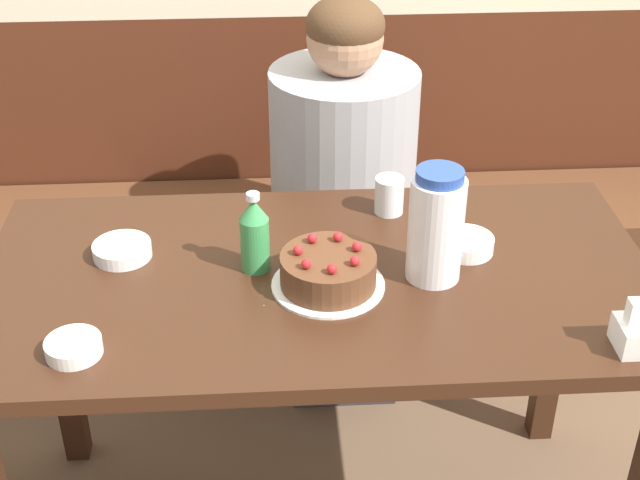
% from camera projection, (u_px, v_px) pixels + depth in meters
% --- Properties ---
extents(bench_seat, '(2.60, 0.38, 0.46)m').
position_uv_depth(bench_seat, '(302.00, 270.00, 2.82)').
color(bench_seat, '#56331E').
rests_on(bench_seat, ground_plane).
extents(dining_table, '(1.39, 0.71, 0.78)m').
position_uv_depth(dining_table, '(318.00, 316.00, 1.89)').
color(dining_table, '#381E11').
rests_on(dining_table, ground_plane).
extents(birthday_cake, '(0.23, 0.23, 0.09)m').
position_uv_depth(birthday_cake, '(328.00, 271.00, 1.77)').
color(birthday_cake, white).
rests_on(birthday_cake, dining_table).
extents(water_pitcher, '(0.11, 0.11, 0.24)m').
position_uv_depth(water_pitcher, '(436.00, 226.00, 1.76)').
color(water_pitcher, white).
rests_on(water_pitcher, dining_table).
extents(soju_bottle, '(0.06, 0.06, 0.18)m').
position_uv_depth(soju_bottle, '(255.00, 234.00, 1.80)').
color(soju_bottle, '#388E4C').
rests_on(soju_bottle, dining_table).
extents(bowl_soup_white, '(0.12, 0.12, 0.03)m').
position_uv_depth(bowl_soup_white, '(122.00, 250.00, 1.88)').
color(bowl_soup_white, white).
rests_on(bowl_soup_white, dining_table).
extents(bowl_rice_small, '(0.12, 0.12, 0.03)m').
position_uv_depth(bowl_rice_small, '(466.00, 244.00, 1.89)').
color(bowl_rice_small, white).
rests_on(bowl_rice_small, dining_table).
extents(bowl_side_dish, '(0.10, 0.10, 0.03)m').
position_uv_depth(bowl_side_dish, '(74.00, 347.00, 1.60)').
color(bowl_side_dish, white).
rests_on(bowl_side_dish, dining_table).
extents(glass_water_tall, '(0.07, 0.07, 0.09)m').
position_uv_depth(glass_water_tall, '(389.00, 195.00, 2.02)').
color(glass_water_tall, silver).
rests_on(glass_water_tall, dining_table).
extents(person_teal_shirt, '(0.39, 0.39, 1.17)m').
position_uv_depth(person_teal_shirt, '(343.00, 205.00, 2.46)').
color(person_teal_shirt, '#33333D').
rests_on(person_teal_shirt, ground_plane).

